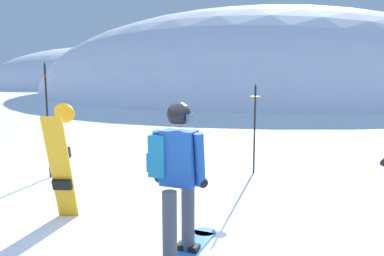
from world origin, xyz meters
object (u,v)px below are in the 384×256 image
(snowboarder_main, at_px, (176,178))
(piste_marker_far, at_px, (47,113))
(spare_snowboard, at_px, (61,163))
(rock_dark, at_px, (184,173))
(piste_marker_near, at_px, (255,122))

(snowboarder_main, xyz_separation_m, piste_marker_far, (-2.77, 3.13, 0.32))
(spare_snowboard, bearing_deg, rock_dark, 61.31)
(snowboarder_main, bearing_deg, spare_snowboard, 148.43)
(snowboarder_main, relative_size, spare_snowboard, 1.10)
(spare_snowboard, xyz_separation_m, piste_marker_near, (2.79, 2.70, 0.21))
(snowboarder_main, relative_size, piste_marker_near, 0.99)
(rock_dark, bearing_deg, piste_marker_near, 4.67)
(piste_marker_far, bearing_deg, piste_marker_near, 8.68)
(spare_snowboard, distance_m, piste_marker_near, 3.89)
(piste_marker_near, bearing_deg, spare_snowboard, -135.89)
(piste_marker_near, relative_size, rock_dark, 2.44)
(piste_marker_far, bearing_deg, rock_dark, 10.82)
(piste_marker_near, height_order, piste_marker_far, piste_marker_far)
(piste_marker_near, relative_size, piste_marker_far, 0.81)
(spare_snowboard, distance_m, rock_dark, 3.06)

